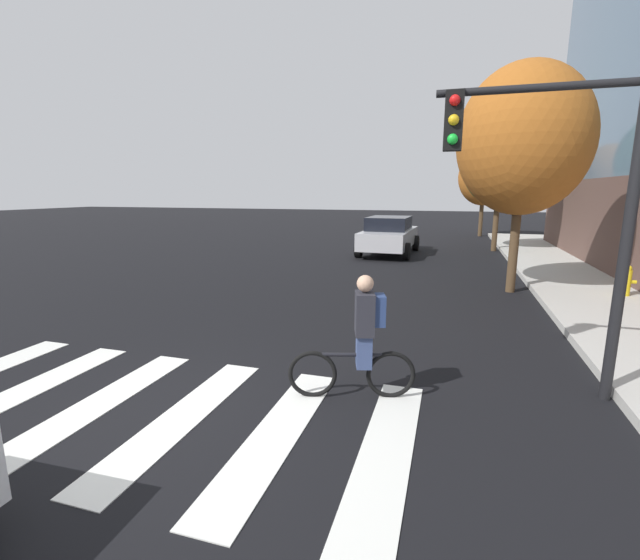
# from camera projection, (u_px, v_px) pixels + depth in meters

# --- Properties ---
(ground_plane) EXTENTS (120.00, 120.00, 0.00)m
(ground_plane) POSITION_uv_depth(u_px,v_px,m) (166.00, 414.00, 5.41)
(ground_plane) COLOR black
(crosswalk_stripes) EXTENTS (6.84, 3.26, 0.01)m
(crosswalk_stripes) POSITION_uv_depth(u_px,v_px,m) (140.00, 409.00, 5.53)
(crosswalk_stripes) COLOR silver
(crosswalk_stripes) RESTS_ON ground
(sedan_mid) EXTENTS (2.39, 4.85, 1.65)m
(sedan_mid) POSITION_uv_depth(u_px,v_px,m) (389.00, 235.00, 19.11)
(sedan_mid) COLOR #B7B7BC
(sedan_mid) RESTS_ON ground
(cyclist) EXTENTS (1.66, 0.53, 1.69)m
(cyclist) POSITION_uv_depth(u_px,v_px,m) (362.00, 338.00, 5.70)
(cyclist) COLOR black
(cyclist) RESTS_ON ground
(traffic_light_near) EXTENTS (2.47, 0.28, 4.20)m
(traffic_light_near) POSITION_uv_depth(u_px,v_px,m) (559.00, 182.00, 5.48)
(traffic_light_near) COLOR black
(traffic_light_near) RESTS_ON ground
(fire_hydrant) EXTENTS (0.33, 0.22, 0.78)m
(fire_hydrant) POSITION_uv_depth(u_px,v_px,m) (626.00, 281.00, 10.89)
(fire_hydrant) COLOR gold
(fire_hydrant) RESTS_ON sidewalk
(street_tree_near) EXTENTS (3.36, 3.36, 5.98)m
(street_tree_near) POSITION_uv_depth(u_px,v_px,m) (524.00, 140.00, 11.21)
(street_tree_near) COLOR #4C3823
(street_tree_near) RESTS_ON ground
(street_tree_mid) EXTENTS (3.30, 3.30, 5.88)m
(street_tree_mid) POSITION_uv_depth(u_px,v_px,m) (500.00, 163.00, 19.46)
(street_tree_mid) COLOR #4C3823
(street_tree_mid) RESTS_ON ground
(street_tree_far) EXTENTS (3.00, 3.00, 5.34)m
(street_tree_far) POSITION_uv_depth(u_px,v_px,m) (484.00, 177.00, 26.19)
(street_tree_far) COLOR #4C3823
(street_tree_far) RESTS_ON ground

